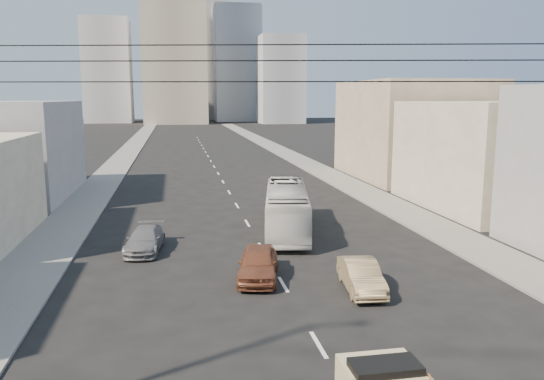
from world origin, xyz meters
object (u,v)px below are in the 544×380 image
object	(u,v)px
sedan_brown	(258,263)
sedan_grey	(145,240)
sedan_tan	(361,276)
city_bus	(287,208)

from	to	relation	value
sedan_brown	sedan_grey	size ratio (longest dim) A/B	1.01
sedan_brown	sedan_grey	xyz separation A→B (m)	(-5.39, 5.56, -0.12)
sedan_grey	sedan_tan	bearing A→B (deg)	-32.26
city_bus	sedan_tan	xyz separation A→B (m)	(1.05, -10.68, -0.82)
city_bus	sedan_grey	xyz separation A→B (m)	(-8.52, -2.87, -0.84)
city_bus	sedan_brown	size ratio (longest dim) A/B	2.41
sedan_brown	sedan_grey	distance (m)	7.75
sedan_tan	city_bus	bearing A→B (deg)	101.58
sedan_grey	city_bus	bearing A→B (deg)	25.55
sedan_brown	sedan_grey	world-z (taller)	sedan_brown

